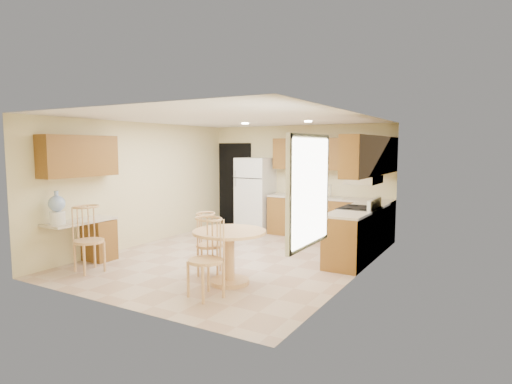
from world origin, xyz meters
The scene contains 30 objects.
floor centered at (0.00, 0.00, 0.00)m, with size 5.50×5.50×0.00m, color tan.
ceiling centered at (0.00, 0.00, 2.50)m, with size 4.50×5.50×0.02m, color white.
wall_back centered at (0.00, 2.75, 1.25)m, with size 4.50×0.02×2.50m, color beige.
wall_front centered at (0.00, -2.75, 1.25)m, with size 4.50×0.02×2.50m, color beige.
wall_left centered at (-2.25, 0.00, 1.25)m, with size 0.02×5.50×2.50m, color beige.
wall_right centered at (2.25, 0.00, 1.25)m, with size 0.02×5.50×2.50m, color beige.
doorway centered at (-1.75, 2.73, 1.05)m, with size 0.90×0.02×2.10m, color black.
base_cab_back centered at (0.88, 2.45, 0.43)m, with size 2.75×0.60×0.87m, color brown.
counter_back centered at (0.88, 2.45, 0.89)m, with size 2.75×0.63×0.04m, color beige.
base_cab_right_a centered at (1.95, 1.85, 0.43)m, with size 0.60×0.59×0.87m, color brown.
counter_right_a centered at (1.95, 1.85, 0.89)m, with size 0.63×0.59×0.04m, color beige.
base_cab_right_b centered at (1.95, 0.40, 0.43)m, with size 0.60×0.80×0.87m, color brown.
counter_right_b centered at (1.95, 0.40, 0.89)m, with size 0.63×0.80×0.04m, color beige.
upper_cab_back centered at (0.88, 2.58, 1.85)m, with size 2.75×0.33×0.70m, color brown.
upper_cab_right centered at (2.08, 1.21, 1.85)m, with size 0.33×2.42×0.70m, color brown.
upper_cab_left centered at (-2.08, -1.60, 1.85)m, with size 0.33×1.40×0.70m, color brown.
sink centered at (0.85, 2.45, 0.91)m, with size 0.78×0.44×0.01m, color silver.
range_hood centered at (2.00, 1.18, 1.42)m, with size 0.50×0.76×0.14m, color silver.
desk_pedestal centered at (-2.00, -1.32, 0.36)m, with size 0.48×0.42×0.72m, color brown.
desk_top centered at (-2.00, -1.70, 0.75)m, with size 0.50×1.20×0.04m, color beige.
window centered at (2.23, -1.85, 1.50)m, with size 0.06×1.12×1.30m.
can_light_a centered at (-0.50, 1.20, 2.48)m, with size 0.14×0.14×0.02m, color white.
can_light_b centered at (0.90, 1.20, 2.48)m, with size 0.14×0.14×0.02m, color white.
refrigerator centered at (-0.95, 2.40, 0.87)m, with size 0.77×0.75×1.75m.
stove centered at (1.92, 1.18, 0.47)m, with size 0.65×0.76×1.09m.
dining_table centered at (0.74, -1.27, 0.52)m, with size 1.07×1.07×0.79m.
chair_table_a centered at (0.19, -1.12, 0.59)m, with size 0.42×0.55×0.96m.
chair_table_b centered at (0.79, -2.03, 0.65)m, with size 0.47×0.50×1.06m.
chair_desk centered at (-1.55, -2.00, 0.64)m, with size 0.47×0.60×1.05m.
water_crock centered at (-2.00, -2.12, 1.01)m, with size 0.26×0.26×0.54m.
Camera 1 is at (4.14, -6.38, 2.00)m, focal length 30.00 mm.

